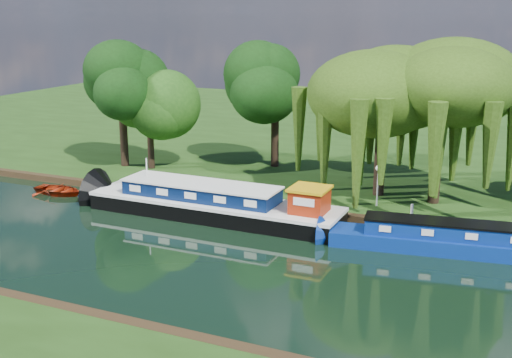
% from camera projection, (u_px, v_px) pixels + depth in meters
% --- Properties ---
extents(ground, '(120.00, 120.00, 0.00)m').
position_uv_depth(ground, '(313.00, 274.00, 30.31)').
color(ground, black).
extents(far_bank, '(120.00, 52.00, 0.45)m').
position_uv_depth(far_bank, '(431.00, 140.00, 60.29)').
color(far_bank, '#1A350E').
rests_on(far_bank, ground).
extents(dutch_barge, '(15.70, 3.62, 3.31)m').
position_uv_depth(dutch_barge, '(216.00, 204.00, 38.35)').
color(dutch_barge, black).
rests_on(dutch_barge, ground).
extents(narrowboat, '(12.23, 3.72, 1.76)m').
position_uv_depth(narrowboat, '(448.00, 240.00, 32.89)').
color(narrowboat, navy).
rests_on(narrowboat, ground).
extents(red_dinghy, '(3.63, 2.60, 0.75)m').
position_uv_depth(red_dinghy, '(59.00, 194.00, 43.40)').
color(red_dinghy, maroon).
rests_on(red_dinghy, ground).
extents(willow_left, '(7.52, 7.52, 9.02)m').
position_uv_depth(willow_left, '(383.00, 94.00, 40.00)').
color(willow_left, black).
rests_on(willow_left, far_bank).
extents(willow_right, '(7.51, 7.51, 9.15)m').
position_uv_depth(willow_right, '(441.00, 95.00, 38.28)').
color(willow_right, black).
rests_on(willow_right, far_bank).
extents(tree_far_left, '(4.41, 4.41, 7.11)m').
position_uv_depth(tree_far_left, '(149.00, 104.00, 47.42)').
color(tree_far_left, black).
rests_on(tree_far_left, far_bank).
extents(tree_far_back, '(5.08, 5.08, 8.55)m').
position_uv_depth(tree_far_back, '(121.00, 88.00, 47.92)').
color(tree_far_back, black).
rests_on(tree_far_back, far_bank).
extents(tree_far_mid, '(5.26, 5.26, 8.61)m').
position_uv_depth(tree_far_mid, '(275.00, 89.00, 47.77)').
color(tree_far_mid, black).
rests_on(tree_far_mid, far_bank).
extents(lamppost, '(0.36, 0.36, 2.56)m').
position_uv_depth(lamppost, '(378.00, 175.00, 38.77)').
color(lamppost, silver).
rests_on(lamppost, far_bank).
extents(mooring_posts, '(19.16, 0.16, 1.00)m').
position_uv_depth(mooring_posts, '(352.00, 205.00, 37.68)').
color(mooring_posts, silver).
rests_on(mooring_posts, far_bank).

